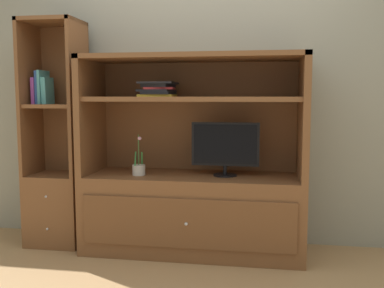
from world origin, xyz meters
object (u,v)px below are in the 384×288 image
bookshelf_tall (58,172)px  upright_book_row (43,89)px  magazine_stack (158,89)px  tv_monitor (225,147)px  media_console (193,191)px  potted_plant (139,169)px

bookshelf_tall → upright_book_row: 0.69m
magazine_stack → bookshelf_tall: 1.10m
tv_monitor → bookshelf_tall: bookshelf_tall is taller
media_console → upright_book_row: (-1.25, -0.01, 0.80)m
tv_monitor → magazine_stack: 0.69m
tv_monitor → potted_plant: tv_monitor is taller
media_console → bookshelf_tall: (-1.15, 0.00, 0.12)m
potted_plant → upright_book_row: bearing=174.8°
media_console → tv_monitor: 0.44m
magazine_stack → media_console: bearing=2.9°
upright_book_row → bookshelf_tall: bearing=6.3°
magazine_stack → tv_monitor: bearing=0.5°
potted_plant → upright_book_row: size_ratio=1.17×
media_console → magazine_stack: (-0.27, -0.01, 0.80)m
potted_plant → upright_book_row: (-0.83, 0.08, 0.62)m
tv_monitor → upright_book_row: bearing=179.9°
media_console → tv_monitor: (0.25, -0.01, 0.36)m
upright_book_row → potted_plant: bearing=-5.2°
media_console → upright_book_row: bearing=-179.7°
potted_plant → bookshelf_tall: 0.73m
potted_plant → magazine_stack: size_ratio=0.98×
potted_plant → upright_book_row: 1.04m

